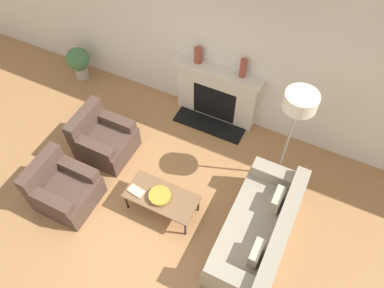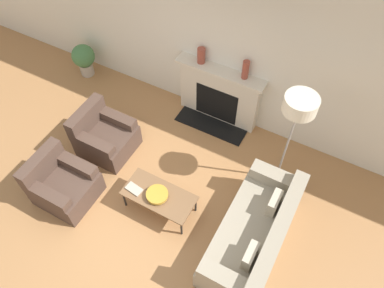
% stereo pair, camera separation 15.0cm
% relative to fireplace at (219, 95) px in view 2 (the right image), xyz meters
% --- Properties ---
extents(ground_plane, '(18.00, 18.00, 0.00)m').
position_rel_fireplace_xyz_m(ground_plane, '(-0.25, -2.45, -0.54)').
color(ground_plane, '#A87547').
extents(wall_back, '(18.00, 0.06, 2.90)m').
position_rel_fireplace_xyz_m(wall_back, '(-0.25, 0.14, 0.91)').
color(wall_back, silver).
rests_on(wall_back, ground_plane).
extents(fireplace, '(1.55, 0.59, 1.12)m').
position_rel_fireplace_xyz_m(fireplace, '(0.00, 0.00, 0.00)').
color(fireplace, beige).
rests_on(fireplace, ground_plane).
extents(couch, '(0.84, 1.90, 0.80)m').
position_rel_fireplace_xyz_m(couch, '(1.53, -1.97, -0.23)').
color(couch, '#9E937F').
rests_on(couch, ground_plane).
extents(armchair_near, '(0.85, 0.79, 0.81)m').
position_rel_fireplace_xyz_m(armchair_near, '(-1.35, -2.61, -0.24)').
color(armchair_near, '#4C382D').
rests_on(armchair_near, ground_plane).
extents(armchair_far, '(0.85, 0.79, 0.81)m').
position_rel_fireplace_xyz_m(armchair_far, '(-1.35, -1.56, -0.24)').
color(armchair_far, '#4C382D').
rests_on(armchair_far, ground_plane).
extents(coffee_table, '(1.07, 0.51, 0.39)m').
position_rel_fireplace_xyz_m(coffee_table, '(0.07, -2.11, -0.18)').
color(coffee_table, brown).
rests_on(coffee_table, ground_plane).
extents(bowl, '(0.33, 0.33, 0.07)m').
position_rel_fireplace_xyz_m(bowl, '(0.06, -2.14, -0.11)').
color(bowl, '#BC8E2D').
rests_on(bowl, coffee_table).
extents(book, '(0.27, 0.17, 0.02)m').
position_rel_fireplace_xyz_m(book, '(-0.30, -2.21, -0.14)').
color(book, '#B2A893').
rests_on(book, coffee_table).
extents(floor_lamp, '(0.45, 0.45, 1.83)m').
position_rel_fireplace_xyz_m(floor_lamp, '(1.44, -0.73, 1.06)').
color(floor_lamp, gray).
rests_on(floor_lamp, ground_plane).
extents(mantel_vase_left, '(0.13, 0.13, 0.27)m').
position_rel_fireplace_xyz_m(mantel_vase_left, '(-0.37, 0.01, 0.71)').
color(mantel_vase_left, brown).
rests_on(mantel_vase_left, fireplace).
extents(mantel_vase_center_left, '(0.11, 0.11, 0.32)m').
position_rel_fireplace_xyz_m(mantel_vase_center_left, '(0.41, 0.01, 0.73)').
color(mantel_vase_center_left, brown).
rests_on(mantel_vase_center_left, fireplace).
extents(potted_plant, '(0.44, 0.44, 0.68)m').
position_rel_fireplace_xyz_m(potted_plant, '(-2.81, -0.22, -0.15)').
color(potted_plant, '#B2A899').
rests_on(potted_plant, ground_plane).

